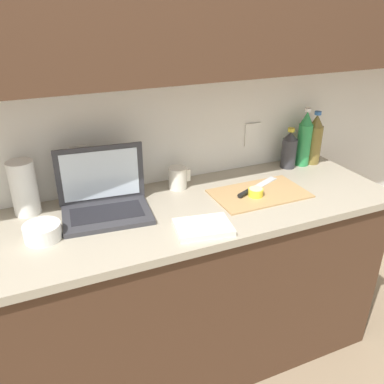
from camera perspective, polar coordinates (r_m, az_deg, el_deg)
name	(u,v)px	position (r m, az deg, el deg)	size (l,w,h in m)	color
ground_plane	(164,364)	(2.30, -3.92, -22.90)	(12.00, 12.00, 0.00)	#847056
wall_back	(132,42)	(1.76, -8.39, 20.11)	(5.20, 0.38, 2.60)	white
counter_unit	(157,295)	(1.98, -4.90, -14.26)	(2.19, 0.62, 0.89)	#472D1E
laptop	(104,198)	(1.76, -12.20, -0.85)	(0.39, 0.29, 0.27)	#333338
cutting_board	(259,193)	(1.92, 9.43, -0.21)	(0.44, 0.26, 0.01)	tan
knife	(251,189)	(1.93, 8.26, 0.37)	(0.29, 0.15, 0.02)	silver
lemon_half_cut	(256,192)	(1.88, 8.92, -0.02)	(0.07, 0.07, 0.04)	yellow
bottle_green_soda	(289,150)	(2.23, 13.48, 5.79)	(0.08, 0.08, 0.22)	#333338
bottle_oil_tall	(304,139)	(2.27, 15.50, 7.15)	(0.07, 0.07, 0.31)	#2D934C
bottle_water_clear	(314,140)	(2.31, 16.80, 7.04)	(0.08, 0.08, 0.29)	olive
measuring_cup	(178,178)	(1.94, -2.00, 2.00)	(0.11, 0.09, 0.10)	silver
bowl_white	(42,232)	(1.64, -20.25, -5.26)	(0.14, 0.14, 0.06)	white
paper_towel_roll	(24,188)	(1.82, -22.53, 0.54)	(0.11, 0.11, 0.23)	white
dish_towel	(203,227)	(1.61, 1.59, -4.96)	(0.22, 0.16, 0.02)	silver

